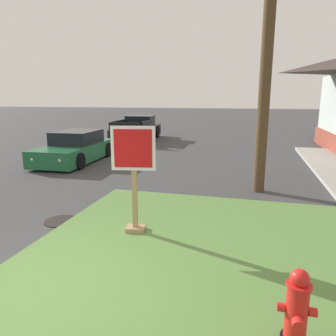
# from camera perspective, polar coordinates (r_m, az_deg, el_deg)

# --- Properties ---
(ground_plane) EXTENTS (160.00, 160.00, 0.00)m
(ground_plane) POSITION_cam_1_polar(r_m,az_deg,el_deg) (4.81, -22.72, -20.91)
(ground_plane) COLOR #3D3D3F
(grass_corner_patch) EXTENTS (5.70, 5.84, 0.08)m
(grass_corner_patch) POSITION_cam_1_polar(r_m,az_deg,el_deg) (5.56, 5.54, -14.61)
(grass_corner_patch) COLOR #567F3D
(grass_corner_patch) RESTS_ON ground
(fire_hydrant) EXTENTS (0.38, 0.34, 0.85)m
(fire_hydrant) POSITION_cam_1_polar(r_m,az_deg,el_deg) (3.73, 22.27, -22.69)
(fire_hydrant) COLOR black
(fire_hydrant) RESTS_ON grass_corner_patch
(stop_sign) EXTENTS (0.80, 0.34, 2.01)m
(stop_sign) POSITION_cam_1_polar(r_m,az_deg,el_deg) (5.87, -6.14, -2.23)
(stop_sign) COLOR #A3845B
(stop_sign) RESTS_ON grass_corner_patch
(manhole_cover) EXTENTS (0.70, 0.70, 0.02)m
(manhole_cover) POSITION_cam_1_polar(r_m,az_deg,el_deg) (7.19, -18.79, -9.06)
(manhole_cover) COLOR black
(manhole_cover) RESTS_ON ground
(parked_sedan_green) EXTENTS (2.08, 4.40, 1.25)m
(parked_sedan_green) POSITION_cam_1_polar(r_m,az_deg,el_deg) (13.61, -16.33, 3.44)
(parked_sedan_green) COLOR #1E6038
(parked_sedan_green) RESTS_ON ground
(pickup_truck_black) EXTENTS (2.22, 5.13, 1.48)m
(pickup_truck_black) POSITION_cam_1_polar(r_m,az_deg,el_deg) (19.90, -5.54, 6.83)
(pickup_truck_black) COLOR black
(pickup_truck_black) RESTS_ON ground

